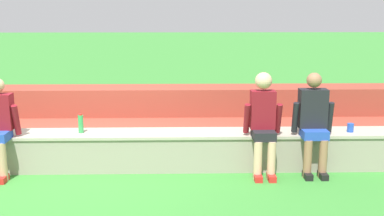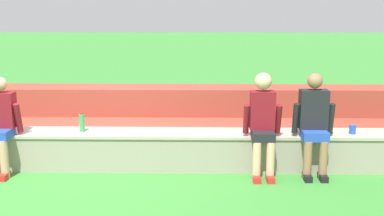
% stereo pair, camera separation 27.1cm
% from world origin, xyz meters
% --- Properties ---
extents(ground_plane, '(80.00, 80.00, 0.00)m').
position_xyz_m(ground_plane, '(0.00, 0.00, 0.00)').
color(ground_plane, '#388433').
extents(stone_seating_wall, '(9.50, 0.55, 0.53)m').
position_xyz_m(stone_seating_wall, '(0.00, 0.25, 0.28)').
color(stone_seating_wall, gray).
rests_on(stone_seating_wall, ground).
extents(brick_bleachers, '(12.48, 1.32, 0.92)m').
position_xyz_m(brick_bleachers, '(0.00, 1.53, 0.38)').
color(brick_bleachers, brown).
rests_on(brick_bleachers, ground).
extents(person_left_of_center, '(0.51, 0.53, 1.40)m').
position_xyz_m(person_left_of_center, '(2.43, -0.05, 0.75)').
color(person_left_of_center, '#DBAD89').
rests_on(person_left_of_center, ground).
extents(person_center, '(0.56, 0.50, 1.39)m').
position_xyz_m(person_center, '(3.12, -0.01, 0.75)').
color(person_center, '#996B4C').
rests_on(person_center, ground).
extents(water_bottle_center_gap, '(0.07, 0.07, 0.27)m').
position_xyz_m(water_bottle_center_gap, '(-0.07, 0.25, 0.66)').
color(water_bottle_center_gap, green).
rests_on(water_bottle_center_gap, stone_seating_wall).
extents(plastic_cup_left_end, '(0.09, 0.09, 0.12)m').
position_xyz_m(plastic_cup_left_end, '(3.71, 0.20, 0.59)').
color(plastic_cup_left_end, blue).
rests_on(plastic_cup_left_end, stone_seating_wall).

